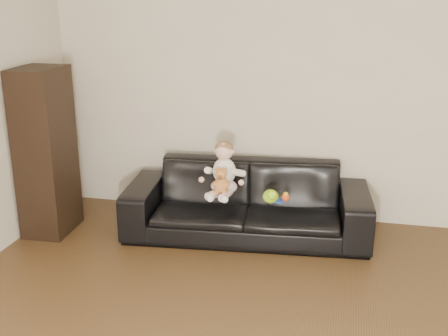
% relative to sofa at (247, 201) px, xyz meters
% --- Properties ---
extents(wall_back, '(5.00, 0.00, 5.00)m').
position_rel_sofa_xyz_m(wall_back, '(0.64, 0.50, 1.00)').
color(wall_back, beige).
rests_on(wall_back, ground).
extents(sofa, '(2.09, 0.97, 0.59)m').
position_rel_sofa_xyz_m(sofa, '(0.00, 0.00, 0.00)').
color(sofa, black).
rests_on(sofa, floor).
extents(cabinet, '(0.37, 0.50, 1.41)m').
position_rel_sofa_xyz_m(cabinet, '(-1.66, -0.29, 0.41)').
color(cabinet, black).
rests_on(cabinet, floor).
extents(shelf_item, '(0.19, 0.26, 0.28)m').
position_rel_sofa_xyz_m(shelf_item, '(-1.64, -0.29, 0.73)').
color(shelf_item, silver).
rests_on(shelf_item, cabinet).
extents(baby, '(0.33, 0.40, 0.44)m').
position_rel_sofa_xyz_m(baby, '(-0.18, -0.11, 0.29)').
color(baby, silver).
rests_on(baby, sofa).
extents(teddy_bear, '(0.14, 0.14, 0.22)m').
position_rel_sofa_xyz_m(teddy_bear, '(-0.17, -0.25, 0.25)').
color(teddy_bear, '#C47438').
rests_on(teddy_bear, sofa).
extents(toy_green, '(0.17, 0.18, 0.10)m').
position_rel_sofa_xyz_m(toy_green, '(0.23, -0.22, 0.15)').
color(toy_green, '#A0E51A').
rests_on(toy_green, sofa).
extents(toy_rattle, '(0.07, 0.07, 0.07)m').
position_rel_sofa_xyz_m(toy_rattle, '(0.34, -0.17, 0.13)').
color(toy_rattle, '#D54C19').
rests_on(toy_rattle, sofa).
extents(toy_blue_disc, '(0.11, 0.11, 0.01)m').
position_rel_sofa_xyz_m(toy_blue_disc, '(0.29, -0.19, 0.10)').
color(toy_blue_disc, blue).
rests_on(toy_blue_disc, sofa).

